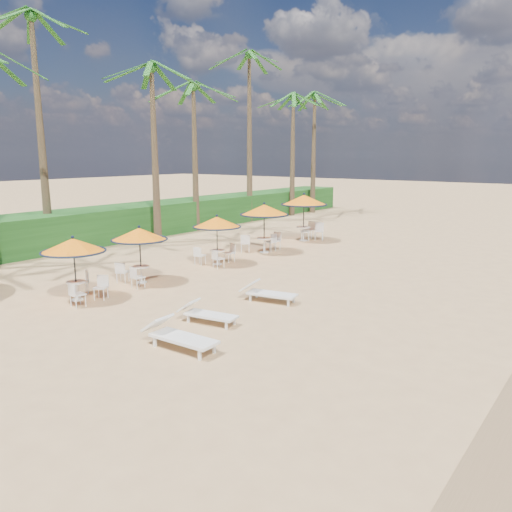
# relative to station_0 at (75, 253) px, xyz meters

# --- Properties ---
(ground) EXTENTS (160.00, 160.00, 0.00)m
(ground) POSITION_rel_station_0_xyz_m (4.66, -0.33, -1.56)
(ground) COLOR tan
(ground) RESTS_ON ground
(scrub_hedge) EXTENTS (3.00, 40.00, 1.80)m
(scrub_hedge) POSITION_rel_station_0_xyz_m (-8.84, 10.67, -0.66)
(scrub_hedge) COLOR #194716
(scrub_hedge) RESTS_ON ground
(station_0) EXTENTS (2.04, 2.04, 2.13)m
(station_0) POSITION_rel_station_0_xyz_m (0.00, 0.00, 0.00)
(station_0) COLOR black
(station_0) RESTS_ON ground
(station_1) EXTENTS (2.05, 2.05, 2.13)m
(station_1) POSITION_rel_station_0_xyz_m (-0.13, 2.66, 0.07)
(station_1) COLOR black
(station_1) RESTS_ON ground
(station_2) EXTENTS (2.07, 2.07, 2.16)m
(station_2) POSITION_rel_station_0_xyz_m (0.05, 6.74, 0.02)
(station_2) COLOR black
(station_2) RESTS_ON ground
(station_3) EXTENTS (2.33, 2.33, 2.43)m
(station_3) POSITION_rel_station_0_xyz_m (0.03, 10.15, 0.22)
(station_3) COLOR black
(station_3) RESTS_ON ground
(station_4) EXTENTS (2.51, 2.51, 2.62)m
(station_4) POSITION_rel_station_0_xyz_m (-0.18, 14.22, 0.36)
(station_4) COLOR black
(station_4) RESTS_ON ground
(lounger_near) EXTENTS (2.08, 0.73, 0.74)m
(lounger_near) POSITION_rel_station_0_xyz_m (5.54, -0.96, -1.21)
(lounger_near) COLOR white
(lounger_near) RESTS_ON ground
(lounger_mid) EXTENTS (1.82, 0.85, 0.63)m
(lounger_mid) POSITION_rel_station_0_xyz_m (4.82, 0.83, -1.26)
(lounger_mid) COLOR white
(lounger_mid) RESTS_ON ground
(lounger_far) EXTENTS (1.94, 0.95, 0.67)m
(lounger_far) POSITION_rel_station_0_xyz_m (4.95, 3.56, -1.24)
(lounger_far) COLOR white
(lounger_far) RESTS_ON ground
(palm_2) EXTENTS (5.00, 5.00, 11.09)m
(palm_2) POSITION_rel_station_0_xyz_m (-8.84, 4.28, 8.61)
(palm_2) COLOR brown
(palm_2) RESTS_ON ground
(palm_3) EXTENTS (5.00, 5.00, 9.19)m
(palm_3) POSITION_rel_station_0_xyz_m (-6.06, 8.87, 6.84)
(palm_3) COLOR brown
(palm_3) RESTS_ON ground
(palm_4) EXTENTS (5.00, 5.00, 8.84)m
(palm_4) POSITION_rel_station_0_xyz_m (-7.50, 13.34, 6.50)
(palm_4) COLOR brown
(palm_4) RESTS_ON ground
(palm_5) EXTENTS (5.00, 5.00, 11.41)m
(palm_5) POSITION_rel_station_0_xyz_m (-7.55, 18.79, 8.91)
(palm_5) COLOR brown
(palm_5) RESTS_ON ground
(palm_6) EXTENTS (5.00, 5.00, 9.08)m
(palm_6) POSITION_rel_station_0_xyz_m (-7.11, 23.59, 6.73)
(palm_6) COLOR brown
(palm_6) RESTS_ON ground
(palm_7) EXTENTS (5.00, 5.00, 9.36)m
(palm_7) POSITION_rel_station_0_xyz_m (-6.81, 26.20, 7.00)
(palm_7) COLOR brown
(palm_7) RESTS_ON ground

